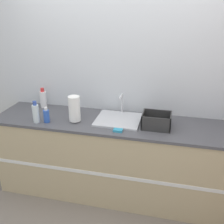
# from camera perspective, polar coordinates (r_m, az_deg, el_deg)

# --- Properties ---
(ground_plane) EXTENTS (12.00, 12.00, 0.00)m
(ground_plane) POSITION_cam_1_polar(r_m,az_deg,el_deg) (3.09, -1.97, -20.18)
(ground_plane) COLOR slate
(wall_back) EXTENTS (4.93, 0.06, 2.60)m
(wall_back) POSITION_cam_1_polar(r_m,az_deg,el_deg) (3.01, 0.99, 7.24)
(wall_back) COLOR silver
(wall_back) RESTS_ON ground_plane
(counter_cabinet) EXTENTS (2.55, 0.65, 0.92)m
(counter_cabinet) POSITION_cam_1_polar(r_m,az_deg,el_deg) (3.04, -0.53, -9.87)
(counter_cabinet) COLOR tan
(counter_cabinet) RESTS_ON ground_plane
(sink) EXTENTS (0.47, 0.43, 0.24)m
(sink) POSITION_cam_1_polar(r_m,az_deg,el_deg) (2.83, 1.39, -1.48)
(sink) COLOR silver
(sink) RESTS_ON counter_cabinet
(paper_towel_roll) EXTENTS (0.12, 0.12, 0.28)m
(paper_towel_roll) POSITION_cam_1_polar(r_m,az_deg,el_deg) (2.79, -8.19, 0.67)
(paper_towel_roll) COLOR #4C4C51
(paper_towel_roll) RESTS_ON counter_cabinet
(dish_rack) EXTENTS (0.29, 0.23, 0.15)m
(dish_rack) POSITION_cam_1_polar(r_m,az_deg,el_deg) (2.70, 9.64, -2.17)
(dish_rack) COLOR #2D2D2D
(dish_rack) RESTS_ON counter_cabinet
(bottle_white_spray) EXTENTS (0.08, 0.08, 0.24)m
(bottle_white_spray) POSITION_cam_1_polar(r_m,az_deg,el_deg) (3.28, -14.75, 2.83)
(bottle_white_spray) COLOR white
(bottle_white_spray) RESTS_ON counter_cabinet
(bottle_blue) EXTENTS (0.06, 0.06, 0.17)m
(bottle_blue) POSITION_cam_1_polar(r_m,az_deg,el_deg) (2.85, -14.08, -0.79)
(bottle_blue) COLOR #2D56B7
(bottle_blue) RESTS_ON counter_cabinet
(bottle_clear) EXTENTS (0.07, 0.07, 0.24)m
(bottle_clear) POSITION_cam_1_polar(r_m,az_deg,el_deg) (2.87, -16.25, -0.23)
(bottle_clear) COLOR silver
(bottle_clear) RESTS_ON counter_cabinet
(sponge) EXTENTS (0.09, 0.06, 0.02)m
(sponge) POSITION_cam_1_polar(r_m,az_deg,el_deg) (2.59, 1.28, -4.00)
(sponge) COLOR #3399BF
(sponge) RESTS_ON counter_cabinet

